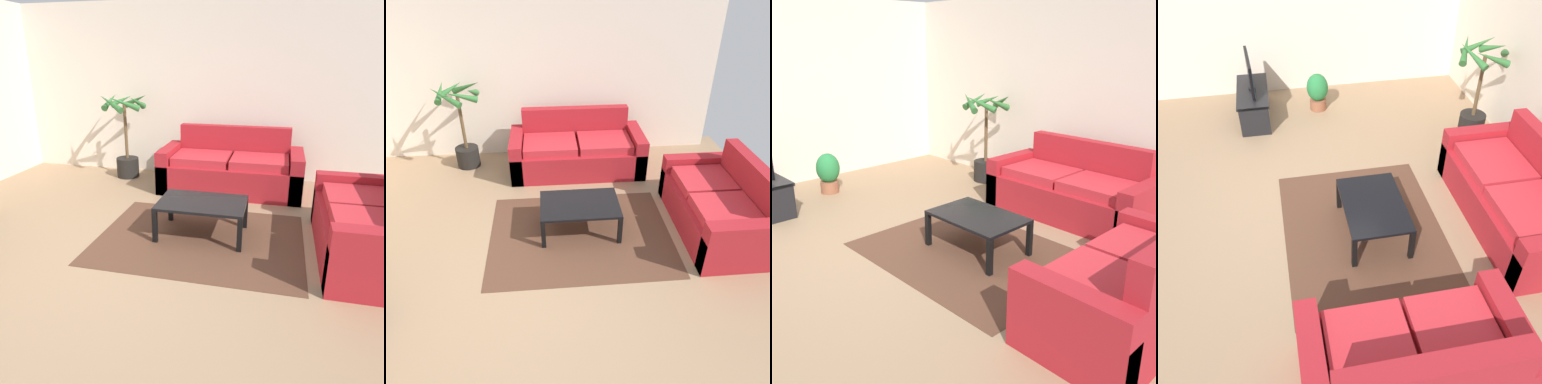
% 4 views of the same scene
% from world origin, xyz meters
% --- Properties ---
extents(ground_plane, '(6.60, 6.60, 0.00)m').
position_xyz_m(ground_plane, '(0.00, 0.00, 0.00)').
color(ground_plane, '#937556').
extents(wall_left, '(0.06, 6.00, 2.70)m').
position_xyz_m(wall_left, '(-3.00, 0.00, 1.35)').
color(wall_left, beige).
rests_on(wall_left, ground).
extents(couch_main, '(2.02, 0.90, 0.90)m').
position_xyz_m(couch_main, '(0.69, 2.28, 0.30)').
color(couch_main, maroon).
rests_on(couch_main, ground).
extents(couch_loveseat, '(0.90, 1.68, 0.90)m').
position_xyz_m(couch_loveseat, '(2.28, 0.64, 0.30)').
color(couch_loveseat, maroon).
rests_on(couch_loveseat, ground).
extents(tv_stand, '(1.10, 0.45, 0.45)m').
position_xyz_m(tv_stand, '(-2.13, -0.46, 0.30)').
color(tv_stand, black).
rests_on(tv_stand, ground).
extents(tv, '(0.82, 0.11, 0.50)m').
position_xyz_m(tv, '(-2.13, -0.46, 0.72)').
color(tv, black).
rests_on(tv, tv_stand).
extents(coffee_table, '(0.95, 0.63, 0.40)m').
position_xyz_m(coffee_table, '(0.59, 0.73, 0.35)').
color(coffee_table, black).
rests_on(coffee_table, ground).
extents(area_rug, '(2.20, 1.70, 0.01)m').
position_xyz_m(area_rug, '(0.59, 0.63, 0.00)').
color(area_rug, '#513323').
rests_on(area_rug, ground).
extents(potted_palm, '(0.72, 0.77, 1.36)m').
position_xyz_m(potted_palm, '(-1.06, 2.54, 0.59)').
color(potted_palm, black).
rests_on(potted_palm, ground).
extents(potted_plant_small, '(0.33, 0.33, 0.57)m').
position_xyz_m(potted_plant_small, '(-2.20, 0.51, 0.31)').
color(potted_plant_small, brown).
rests_on(potted_plant_small, ground).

